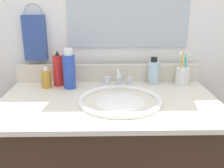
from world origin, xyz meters
TOP-DOWN VIEW (x-y plane):
  - countertop at (0.00, 0.00)m, footprint 0.92×0.54m
  - backsplash at (0.00, 0.26)m, footprint 0.92×0.02m
  - back_wall at (0.00, 0.32)m, footprint 2.02×0.04m
  - towel_ring at (-0.36, 0.30)m, footprint 0.10×0.01m
  - hand_towel at (-0.36, 0.28)m, footprint 0.11×0.04m
  - sink_basin at (0.05, -0.02)m, footprint 0.35×0.35m
  - faucet at (0.05, 0.17)m, footprint 0.16×0.10m
  - bottle_gel_clear at (0.22, 0.22)m, footprint 0.06×0.06m
  - bottle_shampoo_blue at (-0.18, 0.16)m, footprint 0.06×0.06m
  - bottle_spray_red at (-0.24, 0.20)m, footprint 0.05×0.05m
  - bottle_oil_amber at (-0.29, 0.17)m, footprint 0.04×0.04m
  - cup_white_ceramic at (0.36, 0.20)m, footprint 0.07×0.07m

SIDE VIEW (x-z plane):
  - back_wall at x=0.00m, z-range 0.00..1.30m
  - sink_basin at x=0.05m, z-range 0.65..0.76m
  - countertop at x=0.00m, z-range 0.72..0.74m
  - faucet at x=0.05m, z-range 0.72..0.81m
  - bottle_oil_amber at x=-0.29m, z-range 0.73..0.83m
  - backsplash at x=0.00m, z-range 0.74..0.83m
  - cup_white_ceramic at x=0.36m, z-range 0.70..0.87m
  - bottle_gel_clear at x=0.22m, z-range 0.73..0.86m
  - bottle_spray_red at x=-0.24m, z-range 0.73..0.90m
  - bottle_shampoo_blue at x=-0.18m, z-range 0.73..0.92m
  - hand_towel at x=-0.36m, z-range 0.85..1.07m
  - towel_ring at x=-0.36m, z-range 1.03..1.13m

